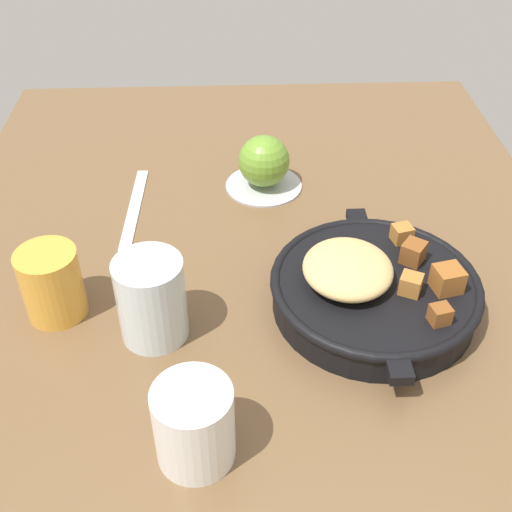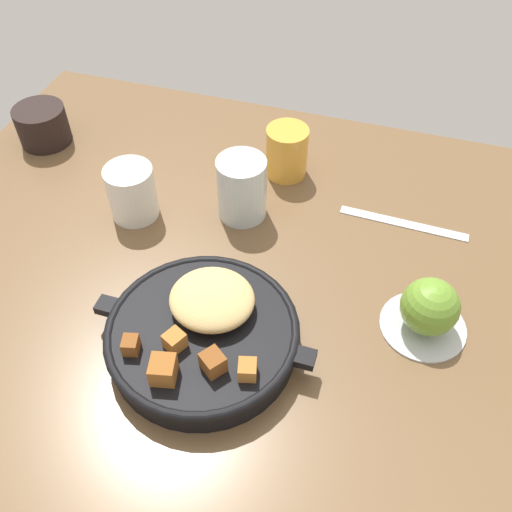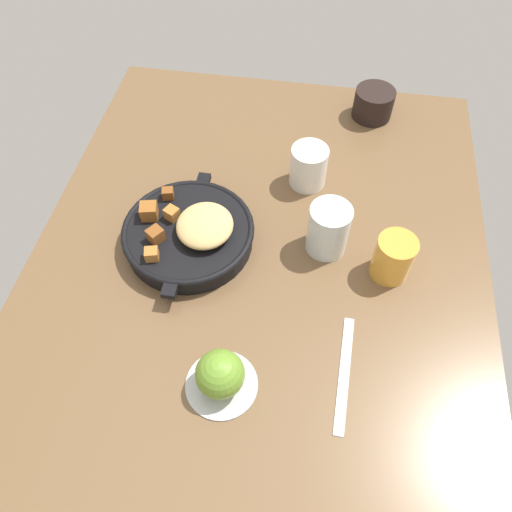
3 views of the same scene
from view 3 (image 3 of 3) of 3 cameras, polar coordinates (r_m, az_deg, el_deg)
name	(u,v)px [view 3 (image 3 of 3)]	position (r cm, az deg, el deg)	size (l,w,h in cm)	color
ground_plane	(256,276)	(88.30, -0.03, -2.36)	(112.55, 82.26, 2.40)	brown
cast_iron_skillet	(190,233)	(89.76, -7.66, 2.68)	(28.21, 23.88, 7.42)	black
saucer_plate	(222,384)	(77.70, -4.00, -14.57)	(11.13, 11.13, 0.60)	#B7BABF
red_apple	(220,374)	(73.99, -4.18, -13.46)	(7.38, 7.38, 7.38)	olive
butter_knife	(344,373)	(79.50, 10.18, -13.17)	(19.41, 1.60, 0.36)	silver
coffee_mug_dark	(373,104)	(117.69, 13.42, 16.78)	(8.77, 8.77, 6.52)	black
juice_glass_amber	(393,258)	(87.18, 15.58, -0.19)	(6.81, 6.81, 8.40)	gold
white_creamer_pitcher	(309,167)	(98.83, 6.09, 10.25)	(7.25, 7.25, 8.47)	white
water_glass_tall	(328,229)	(87.71, 8.36, 3.10)	(7.44, 7.44, 9.90)	silver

